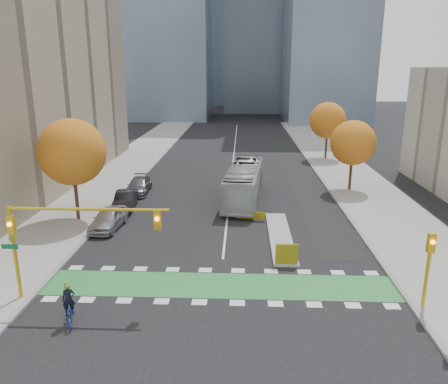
# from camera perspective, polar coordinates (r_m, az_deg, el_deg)

# --- Properties ---
(ground) EXTENTS (300.00, 300.00, 0.00)m
(ground) POSITION_cam_1_polar(r_m,az_deg,el_deg) (23.98, -0.70, -13.77)
(ground) COLOR black
(ground) RESTS_ON ground
(sidewalk_west) EXTENTS (7.00, 120.00, 0.15)m
(sidewalk_west) POSITION_cam_1_polar(r_m,az_deg,el_deg) (44.94, -16.73, -0.07)
(sidewalk_west) COLOR gray
(sidewalk_west) RESTS_ON ground
(sidewalk_east) EXTENTS (7.00, 120.00, 0.15)m
(sidewalk_east) POSITION_cam_1_polar(r_m,az_deg,el_deg) (44.24, 18.50, -0.46)
(sidewalk_east) COLOR gray
(sidewalk_east) RESTS_ON ground
(curb_west) EXTENTS (0.30, 120.00, 0.16)m
(curb_west) POSITION_cam_1_polar(r_m,az_deg,el_deg) (43.93, -12.41, -0.12)
(curb_west) COLOR gray
(curb_west) RESTS_ON ground
(curb_east) EXTENTS (0.30, 120.00, 0.16)m
(curb_east) POSITION_cam_1_polar(r_m,az_deg,el_deg) (43.40, 14.06, -0.42)
(curb_east) COLOR gray
(curb_east) RESTS_ON ground
(bike_crossing) EXTENTS (20.00, 3.00, 0.01)m
(bike_crossing) POSITION_cam_1_polar(r_m,az_deg,el_deg) (25.29, -0.51, -12.08)
(bike_crossing) COLOR #297E37
(bike_crossing) RESTS_ON ground
(centre_line) EXTENTS (0.15, 70.00, 0.01)m
(centre_line) POSITION_cam_1_polar(r_m,az_deg,el_deg) (61.98, 1.29, 4.77)
(centre_line) COLOR silver
(centre_line) RESTS_ON ground
(bike_lane_paint) EXTENTS (2.50, 50.00, 0.01)m
(bike_lane_paint) POSITION_cam_1_polar(r_m,az_deg,el_deg) (52.57, 9.27, 2.57)
(bike_lane_paint) COLOR black
(bike_lane_paint) RESTS_ON ground
(median_island) EXTENTS (1.60, 10.00, 0.16)m
(median_island) POSITION_cam_1_polar(r_m,az_deg,el_deg) (32.18, 7.33, -5.76)
(median_island) COLOR gray
(median_island) RESTS_ON ground
(hazard_board) EXTENTS (1.40, 0.12, 1.30)m
(hazard_board) POSITION_cam_1_polar(r_m,az_deg,el_deg) (27.50, 8.21, -8.03)
(hazard_board) COLOR yellow
(hazard_board) RESTS_ON median_island
(tree_west) EXTENTS (5.20, 5.20, 8.22)m
(tree_west) POSITION_cam_1_polar(r_m,az_deg,el_deg) (35.91, -19.21, 4.94)
(tree_west) COLOR #332114
(tree_west) RESTS_ON ground
(tree_east_near) EXTENTS (4.40, 4.40, 7.08)m
(tree_east_near) POSITION_cam_1_polar(r_m,az_deg,el_deg) (44.73, 16.49, 6.17)
(tree_east_near) COLOR #332114
(tree_east_near) RESTS_ON ground
(tree_east_far) EXTENTS (4.80, 4.80, 7.65)m
(tree_east_far) POSITION_cam_1_polar(r_m,az_deg,el_deg) (60.28, 13.40, 9.08)
(tree_east_far) COLOR #332114
(tree_east_far) RESTS_ON ground
(traffic_signal_west) EXTENTS (8.53, 0.56, 5.20)m
(traffic_signal_west) POSITION_cam_1_polar(r_m,az_deg,el_deg) (23.58, -20.49, -4.55)
(traffic_signal_west) COLOR #BF9914
(traffic_signal_west) RESTS_ON ground
(traffic_signal_east) EXTENTS (0.35, 0.43, 4.10)m
(traffic_signal_east) POSITION_cam_1_polar(r_m,az_deg,el_deg) (24.14, 25.21, -7.93)
(traffic_signal_east) COLOR #BF9914
(traffic_signal_east) RESTS_ON ground
(cyclist) EXTENTS (1.25, 1.92, 2.10)m
(cyclist) POSITION_cam_1_polar(r_m,az_deg,el_deg) (22.84, -19.51, -14.36)
(cyclist) COLOR navy
(cyclist) RESTS_ON ground
(bus) EXTENTS (3.93, 12.19, 3.34)m
(bus) POSITION_cam_1_polar(r_m,az_deg,el_deg) (40.43, 2.59, 1.21)
(bus) COLOR #ABB1B3
(bus) RESTS_ON ground
(parked_car_a) EXTENTS (2.26, 4.87, 1.61)m
(parked_car_a) POSITION_cam_1_polar(r_m,az_deg,el_deg) (34.56, -14.85, -3.36)
(parked_car_a) COLOR #A4A4A9
(parked_car_a) RESTS_ON ground
(parked_car_b) EXTENTS (2.01, 4.79, 1.54)m
(parked_car_b) POSITION_cam_1_polar(r_m,az_deg,el_deg) (39.14, -12.75, -1.03)
(parked_car_b) COLOR black
(parked_car_b) RESTS_ON ground
(parked_car_c) EXTENTS (2.28, 5.16, 1.47)m
(parked_car_c) POSITION_cam_1_polar(r_m,az_deg,el_deg) (43.85, -11.08, 0.83)
(parked_car_c) COLOR #55565B
(parked_car_c) RESTS_ON ground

